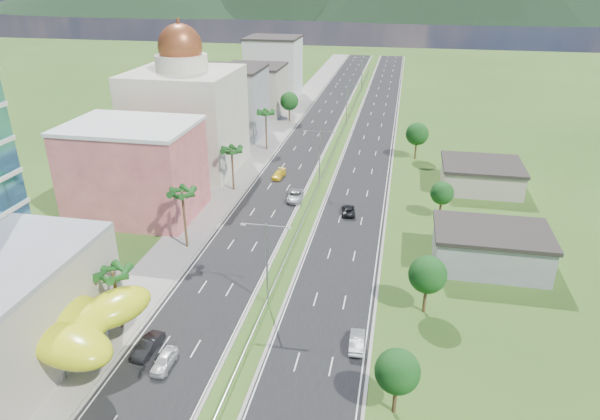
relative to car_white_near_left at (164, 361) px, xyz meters
The scene contains 34 objects.
ground 8.50m from the car_white_near_left, 23.21° to the left, with size 500.00×500.00×0.00m, color #2D5119.
road_left 93.34m from the car_white_near_left, 89.83° to the left, with size 11.00×260.00×0.04m, color black.
road_right 94.58m from the car_white_near_left, 80.70° to the left, with size 11.00×260.00×0.04m, color black.
sidewalk_left 93.79m from the car_white_near_left, 95.64° to the left, with size 7.00×260.00×0.12m, color gray.
median_guardrail 75.73m from the car_white_near_left, 84.10° to the left, with size 0.10×216.06×0.76m.
streetlight_median_b 16.56m from the car_white_near_left, 59.73° to the left, with size 6.04×0.25×11.00m.
streetlight_median_c 54.23m from the car_white_near_left, 81.70° to the left, with size 6.04×0.25×11.00m.
streetlight_median_d 98.83m from the car_white_near_left, 85.47° to the left, with size 6.04×0.25×11.00m.
streetlight_median_e 143.67m from the car_white_near_left, 86.89° to the left, with size 6.04×0.25×11.00m.
lime_canopy 12.94m from the car_white_near_left, behind, with size 18.00×15.00×7.40m.
pink_shophouse 41.26m from the car_white_near_left, 119.77° to the left, with size 20.00×15.00×15.00m, color #B54A53.
domed_building 62.64m from the car_white_near_left, 109.11° to the left, with size 20.00×20.00×28.70m.
midrise_grey 85.83m from the car_white_near_left, 102.98° to the left, with size 16.00×15.00×16.00m, color gray.
midrise_beige 107.23m from the car_white_near_left, 100.34° to the left, with size 16.00×15.00×13.00m, color #B4A694.
midrise_white 130.03m from the car_white_near_left, 98.52° to the left, with size 16.00×15.00×18.00m, color silver.
shed_near 45.68m from the car_white_near_left, 38.38° to the left, with size 15.00×10.00×5.00m, color gray.
shed_far 69.52m from the car_white_near_left, 57.07° to the left, with size 14.00×12.00×4.40m, color #B4A694.
palm_tree_b 11.29m from the car_white_near_left, 145.33° to the left, with size 3.60×3.60×8.10m.
palm_tree_c 27.59m from the car_white_near_left, 106.94° to the left, with size 3.60×3.60×9.60m.
palm_tree_d 49.42m from the car_white_near_left, 99.07° to the left, with size 3.60×3.60×8.60m.
palm_tree_e 74.13m from the car_white_near_left, 96.01° to the left, with size 3.60×3.60×9.40m.
leafy_tree_lfar 98.76m from the car_white_near_left, 94.49° to the left, with size 4.90×4.90×8.05m.
leafy_tree_ra 24.17m from the car_white_near_left, ahead, with size 4.20×4.20×6.90m.
leafy_tree_rb 31.18m from the car_white_near_left, 29.80° to the left, with size 4.55×4.55×7.47m.
leafy_tree_rc 52.71m from the car_white_near_left, 55.50° to the left, with size 3.85×3.85×6.33m.
leafy_tree_rd 77.89m from the car_white_near_left, 70.63° to the left, with size 4.90×4.90×8.05m.
mountain_ridge 458.38m from the car_white_near_left, 81.50° to the left, with size 860.00×140.00×90.00m, color black, non-canonical shape.
car_white_near_left is the anchor object (origin of this frame).
car_dark_left 3.26m from the car_white_near_left, 144.71° to the left, with size 1.65×4.73×1.56m, color black.
car_silver_mid_left 46.03m from the car_white_near_left, 84.29° to the left, with size 2.61×5.66×1.57m, color #A1A5A8.
car_yellow_far_left 56.20m from the car_white_near_left, 90.85° to the left, with size 1.89×4.66×1.35m, color yellow.
car_silver_right 20.70m from the car_white_near_left, 19.96° to the left, with size 1.60×4.58×1.51m, color #A9ACB1.
car_dark_far_right 44.22m from the car_white_near_left, 70.68° to the left, with size 2.17×4.71×1.31m, color black.
motorcycle 2.31m from the car_white_near_left, 140.88° to the right, with size 0.53×1.75×1.12m, color black.
Camera 1 is at (14.62, -43.98, 38.12)m, focal length 32.00 mm.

